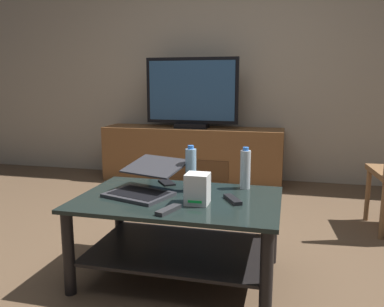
# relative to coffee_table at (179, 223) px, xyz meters

# --- Properties ---
(ground_plane) EXTENTS (7.68, 7.68, 0.00)m
(ground_plane) POSITION_rel_coffee_table_xyz_m (-0.08, 0.02, -0.32)
(ground_plane) COLOR brown
(back_wall) EXTENTS (6.40, 0.12, 2.80)m
(back_wall) POSITION_rel_coffee_table_xyz_m (-0.08, 2.43, 1.08)
(back_wall) COLOR #B2A38C
(back_wall) RESTS_ON ground
(coffee_table) EXTENTS (1.08, 0.71, 0.46)m
(coffee_table) POSITION_rel_coffee_table_xyz_m (0.00, 0.00, 0.00)
(coffee_table) COLOR black
(coffee_table) RESTS_ON ground
(media_cabinet) EXTENTS (1.93, 0.44, 0.59)m
(media_cabinet) POSITION_rel_coffee_table_xyz_m (-0.45, 2.11, -0.02)
(media_cabinet) COLOR brown
(media_cabinet) RESTS_ON ground
(television) EXTENTS (0.99, 0.20, 0.74)m
(television) POSITION_rel_coffee_table_xyz_m (-0.45, 2.09, 0.63)
(television) COLOR black
(television) RESTS_ON media_cabinet
(laptop) EXTENTS (0.44, 0.48, 0.17)m
(laptop) POSITION_rel_coffee_table_xyz_m (-0.20, 0.03, 0.21)
(laptop) COLOR #333338
(laptop) RESTS_ON coffee_table
(router_box) EXTENTS (0.12, 0.12, 0.16)m
(router_box) POSITION_rel_coffee_table_xyz_m (0.12, -0.08, 0.22)
(router_box) COLOR white
(router_box) RESTS_ON coffee_table
(water_bottle_near) EXTENTS (0.06, 0.06, 0.26)m
(water_bottle_near) POSITION_rel_coffee_table_xyz_m (0.03, 0.14, 0.27)
(water_bottle_near) COLOR #99C6E5
(water_bottle_near) RESTS_ON coffee_table
(water_bottle_far) EXTENTS (0.06, 0.06, 0.24)m
(water_bottle_far) POSITION_rel_coffee_table_xyz_m (0.33, 0.27, 0.26)
(water_bottle_far) COLOR silver
(water_bottle_far) RESTS_ON coffee_table
(cell_phone) EXTENTS (0.14, 0.15, 0.01)m
(cell_phone) POSITION_rel_coffee_table_xyz_m (-0.15, 0.27, 0.15)
(cell_phone) COLOR black
(cell_phone) RESTS_ON coffee_table
(tv_remote) EXTENTS (0.12, 0.16, 0.02)m
(tv_remote) POSITION_rel_coffee_table_xyz_m (0.29, -0.00, 0.15)
(tv_remote) COLOR black
(tv_remote) RESTS_ON coffee_table
(soundbar_remote) EXTENTS (0.09, 0.17, 0.02)m
(soundbar_remote) POSITION_rel_coffee_table_xyz_m (0.02, -0.24, 0.15)
(soundbar_remote) COLOR #2D2D30
(soundbar_remote) RESTS_ON coffee_table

